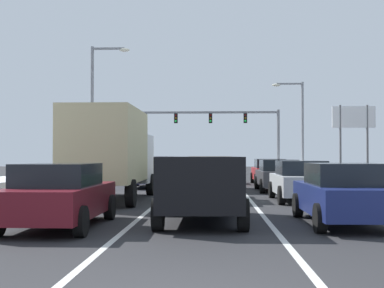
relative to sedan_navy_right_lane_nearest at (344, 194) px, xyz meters
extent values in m
plane|color=#28282B|center=(-3.52, 11.34, -0.76)|extent=(120.53, 120.53, 0.00)
cube|color=silver|center=(-1.82, 15.98, -0.76)|extent=(0.14, 51.00, 0.01)
cube|color=silver|center=(-5.22, 15.98, -0.76)|extent=(0.14, 51.00, 0.01)
cube|color=white|center=(3.48, 15.98, -0.46)|extent=(1.98, 51.00, 0.61)
cube|color=white|center=(-10.52, 15.98, -0.32)|extent=(1.91, 51.00, 0.89)
cube|color=navy|center=(0.00, 0.04, -0.13)|extent=(1.82, 4.50, 0.70)
cube|color=black|center=(0.00, -0.11, 0.47)|extent=(1.64, 2.20, 0.55)
cube|color=red|center=(-0.69, -2.16, -0.01)|extent=(0.24, 0.08, 0.14)
cylinder|color=black|center=(-0.89, 1.59, -0.43)|extent=(0.22, 0.66, 0.66)
cylinder|color=black|center=(0.89, 1.59, -0.43)|extent=(0.22, 0.66, 0.66)
cylinder|color=black|center=(-0.89, -1.51, -0.43)|extent=(0.22, 0.66, 0.66)
cube|color=#B7BABF|center=(0.02, 6.86, -0.13)|extent=(1.82, 4.50, 0.70)
cube|color=black|center=(0.02, 6.71, 0.47)|extent=(1.64, 2.20, 0.55)
cube|color=red|center=(-0.67, 4.66, -0.01)|extent=(0.24, 0.08, 0.14)
cube|color=red|center=(0.71, 4.66, -0.01)|extent=(0.24, 0.08, 0.14)
cylinder|color=black|center=(-0.87, 8.41, -0.43)|extent=(0.22, 0.66, 0.66)
cylinder|color=black|center=(0.91, 8.41, -0.43)|extent=(0.22, 0.66, 0.66)
cylinder|color=black|center=(-0.87, 5.31, -0.43)|extent=(0.22, 0.66, 0.66)
cylinder|color=black|center=(0.91, 5.31, -0.43)|extent=(0.22, 0.66, 0.66)
cube|color=#38383D|center=(-0.13, 12.50, -0.13)|extent=(1.82, 4.50, 0.70)
cube|color=black|center=(-0.13, 12.35, 0.47)|extent=(1.64, 2.20, 0.55)
cube|color=red|center=(-0.82, 10.30, -0.01)|extent=(0.24, 0.08, 0.14)
cube|color=red|center=(0.56, 10.30, -0.01)|extent=(0.24, 0.08, 0.14)
cylinder|color=black|center=(-1.02, 14.05, -0.43)|extent=(0.22, 0.66, 0.66)
cylinder|color=black|center=(0.76, 14.05, -0.43)|extent=(0.22, 0.66, 0.66)
cylinder|color=black|center=(-1.02, 10.95, -0.43)|extent=(0.22, 0.66, 0.66)
cylinder|color=black|center=(0.76, 10.95, -0.43)|extent=(0.22, 0.66, 0.66)
cube|color=maroon|center=(0.08, 18.61, -0.13)|extent=(1.82, 4.50, 0.70)
cube|color=black|center=(0.08, 18.46, 0.47)|extent=(1.64, 2.20, 0.55)
cube|color=red|center=(-0.61, 16.41, -0.01)|extent=(0.24, 0.08, 0.14)
cube|color=red|center=(0.77, 16.41, -0.01)|extent=(0.24, 0.08, 0.14)
cylinder|color=black|center=(-0.81, 20.16, -0.43)|extent=(0.22, 0.66, 0.66)
cylinder|color=black|center=(0.97, 20.16, -0.43)|extent=(0.22, 0.66, 0.66)
cylinder|color=black|center=(-0.81, 17.06, -0.43)|extent=(0.22, 0.66, 0.66)
cylinder|color=black|center=(0.97, 17.06, -0.43)|extent=(0.22, 0.66, 0.66)
cube|color=black|center=(-3.51, 0.39, 0.28)|extent=(1.95, 4.90, 1.25)
cube|color=black|center=(-3.51, -2.02, 0.56)|extent=(1.56, 0.06, 0.55)
cube|color=red|center=(-4.29, -2.01, 0.18)|extent=(0.20, 0.08, 0.28)
cube|color=red|center=(-2.73, -2.01, 0.18)|extent=(0.20, 0.08, 0.28)
cylinder|color=black|center=(-4.46, 2.09, -0.39)|extent=(0.25, 0.74, 0.74)
cylinder|color=black|center=(-2.55, 2.09, -0.39)|extent=(0.25, 0.74, 0.74)
cylinder|color=black|center=(-4.46, -1.31, -0.39)|extent=(0.25, 0.74, 0.74)
cylinder|color=black|center=(-2.55, -1.31, -0.39)|extent=(0.25, 0.74, 0.74)
cube|color=#1E5633|center=(-3.46, 7.25, -0.13)|extent=(1.82, 4.50, 0.70)
cube|color=black|center=(-3.46, 7.10, 0.47)|extent=(1.64, 2.20, 0.55)
cube|color=red|center=(-4.15, 5.05, -0.01)|extent=(0.24, 0.08, 0.14)
cube|color=red|center=(-2.77, 5.05, -0.01)|extent=(0.24, 0.08, 0.14)
cylinder|color=black|center=(-4.35, 8.80, -0.43)|extent=(0.22, 0.66, 0.66)
cylinder|color=black|center=(-2.57, 8.80, -0.43)|extent=(0.22, 0.66, 0.66)
cylinder|color=black|center=(-4.35, 5.70, -0.43)|extent=(0.22, 0.66, 0.66)
cylinder|color=black|center=(-2.57, 5.70, -0.43)|extent=(0.22, 0.66, 0.66)
cube|color=#937F60|center=(-3.38, 13.21, 0.28)|extent=(1.95, 4.90, 1.25)
cube|color=black|center=(-3.38, 10.80, 0.56)|extent=(1.56, 0.06, 0.55)
cube|color=red|center=(-4.16, 10.81, 0.18)|extent=(0.20, 0.08, 0.28)
cube|color=red|center=(-2.60, 10.81, 0.18)|extent=(0.20, 0.08, 0.28)
cylinder|color=black|center=(-4.34, 14.91, -0.39)|extent=(0.25, 0.74, 0.74)
cylinder|color=black|center=(-2.43, 14.91, -0.39)|extent=(0.25, 0.74, 0.74)
cylinder|color=black|center=(-4.34, 11.51, -0.39)|extent=(0.25, 0.74, 0.74)
cylinder|color=black|center=(-2.43, 11.51, -0.39)|extent=(0.25, 0.74, 0.74)
cube|color=slate|center=(-3.37, 20.12, -0.13)|extent=(1.82, 4.50, 0.70)
cube|color=black|center=(-3.37, 19.97, 0.47)|extent=(1.64, 2.20, 0.55)
cube|color=red|center=(-4.07, 17.92, -0.01)|extent=(0.24, 0.08, 0.14)
cube|color=red|center=(-2.68, 17.92, -0.01)|extent=(0.24, 0.08, 0.14)
cylinder|color=black|center=(-4.26, 21.67, -0.43)|extent=(0.22, 0.66, 0.66)
cylinder|color=black|center=(-2.48, 21.67, -0.43)|extent=(0.22, 0.66, 0.66)
cylinder|color=black|center=(-4.26, 18.57, -0.43)|extent=(0.22, 0.66, 0.66)
cylinder|color=black|center=(-2.48, 18.57, -0.43)|extent=(0.22, 0.66, 0.66)
cube|color=maroon|center=(-6.86, -0.75, -0.13)|extent=(1.82, 4.50, 0.70)
cube|color=black|center=(-6.86, -0.90, 0.47)|extent=(1.64, 2.20, 0.55)
cube|color=red|center=(-6.16, -2.95, -0.01)|extent=(0.24, 0.08, 0.14)
cylinder|color=black|center=(-7.75, 0.80, -0.43)|extent=(0.22, 0.66, 0.66)
cylinder|color=black|center=(-5.97, 0.80, -0.43)|extent=(0.22, 0.66, 0.66)
cylinder|color=black|center=(-5.97, -2.30, -0.43)|extent=(0.22, 0.66, 0.66)
cube|color=silver|center=(-7.05, 9.28, 0.80)|extent=(2.35, 2.20, 2.00)
cube|color=#D1C18C|center=(-7.05, 5.68, 1.30)|extent=(2.35, 5.00, 2.60)
cylinder|color=black|center=(-8.18, 9.58, -0.30)|extent=(0.28, 0.92, 0.92)
cylinder|color=black|center=(-5.93, 9.58, -0.30)|extent=(0.28, 0.92, 0.92)
cylinder|color=black|center=(-8.18, 4.18, -0.30)|extent=(0.28, 0.92, 0.92)
cylinder|color=black|center=(-5.93, 4.18, -0.30)|extent=(0.28, 0.92, 0.92)
cube|color=navy|center=(-6.67, 15.33, -0.13)|extent=(1.82, 4.50, 0.70)
cube|color=black|center=(-6.67, 15.18, 0.47)|extent=(1.64, 2.20, 0.55)
cube|color=red|center=(-7.36, 13.13, -0.01)|extent=(0.24, 0.08, 0.14)
cube|color=red|center=(-5.98, 13.13, -0.01)|extent=(0.24, 0.08, 0.14)
cylinder|color=black|center=(-7.56, 16.88, -0.43)|extent=(0.22, 0.66, 0.66)
cylinder|color=black|center=(-5.78, 16.88, -0.43)|extent=(0.22, 0.66, 0.66)
cylinder|color=black|center=(-7.56, 13.78, -0.43)|extent=(0.22, 0.66, 0.66)
cylinder|color=black|center=(-5.78, 13.78, -0.43)|extent=(0.22, 0.66, 0.66)
cube|color=#B7BABF|center=(-6.99, 22.47, 0.28)|extent=(1.95, 4.90, 1.25)
cube|color=black|center=(-6.99, 20.06, 0.56)|extent=(1.56, 0.06, 0.55)
cube|color=red|center=(-7.77, 20.07, 0.18)|extent=(0.20, 0.08, 0.28)
cube|color=red|center=(-6.21, 20.07, 0.18)|extent=(0.20, 0.08, 0.28)
cylinder|color=black|center=(-7.95, 24.17, -0.39)|extent=(0.25, 0.74, 0.74)
cylinder|color=black|center=(-6.04, 24.17, -0.39)|extent=(0.25, 0.74, 0.74)
cylinder|color=black|center=(-7.95, 20.77, -0.39)|extent=(0.25, 0.74, 0.74)
cylinder|color=black|center=(-6.04, 20.77, -0.39)|extent=(0.25, 0.74, 0.74)
cylinder|color=slate|center=(3.08, 39.15, 2.34)|extent=(0.28, 0.28, 6.20)
cube|color=slate|center=(-3.85, 39.15, 5.19)|extent=(13.86, 0.20, 0.20)
cube|color=black|center=(-0.12, 39.15, 4.61)|extent=(0.34, 0.34, 0.95)
sphere|color=#4C0A0A|center=(-0.12, 38.97, 4.90)|extent=(0.22, 0.22, 0.22)
sphere|color=#593F0C|center=(-0.12, 38.97, 4.61)|extent=(0.22, 0.22, 0.22)
sphere|color=green|center=(-0.12, 38.97, 4.33)|extent=(0.22, 0.22, 0.22)
cube|color=black|center=(-3.52, 39.15, 4.61)|extent=(0.34, 0.34, 0.95)
sphere|color=#4C0A0A|center=(-3.52, 38.97, 4.90)|extent=(0.22, 0.22, 0.22)
sphere|color=#593F0C|center=(-3.52, 38.97, 4.61)|extent=(0.22, 0.22, 0.22)
sphere|color=green|center=(-3.52, 38.97, 4.33)|extent=(0.22, 0.22, 0.22)
cube|color=black|center=(-6.92, 39.15, 4.61)|extent=(0.34, 0.34, 0.95)
sphere|color=#4C0A0A|center=(-6.92, 38.97, 4.90)|extent=(0.22, 0.22, 0.22)
sphere|color=#593F0C|center=(-6.92, 38.97, 4.61)|extent=(0.22, 0.22, 0.22)
sphere|color=green|center=(-6.92, 38.97, 4.33)|extent=(0.22, 0.22, 0.22)
cube|color=black|center=(-9.98, 39.15, 4.61)|extent=(0.34, 0.34, 0.95)
sphere|color=#4C0A0A|center=(-9.98, 38.97, 4.90)|extent=(0.22, 0.22, 0.22)
sphere|color=#593F0C|center=(-9.98, 38.97, 4.61)|extent=(0.22, 0.22, 0.22)
sphere|color=green|center=(-9.98, 38.97, 4.33)|extent=(0.22, 0.22, 0.22)
cylinder|color=gray|center=(4.28, 32.20, 3.20)|extent=(0.22, 0.22, 7.94)
cube|color=gray|center=(3.18, 32.20, 7.02)|extent=(2.20, 0.14, 0.14)
ellipsoid|color=#EAE5C6|center=(2.08, 32.20, 6.92)|extent=(0.70, 0.36, 0.24)
cylinder|color=gray|center=(-11.44, 22.61, 3.79)|extent=(0.22, 0.22, 9.11)
cube|color=gray|center=(-10.34, 22.61, 8.20)|extent=(2.20, 0.14, 0.14)
ellipsoid|color=#EAE5C6|center=(-9.24, 22.61, 8.10)|extent=(0.70, 0.36, 0.24)
cylinder|color=#59595B|center=(6.26, 27.19, 1.99)|extent=(0.16, 0.16, 5.50)
cylinder|color=#59595B|center=(8.26, 27.19, 1.99)|extent=(0.16, 0.16, 5.50)
cube|color=white|center=(7.26, 27.19, 3.84)|extent=(3.20, 0.12, 1.60)
camera|label=1|loc=(-3.21, -13.37, 0.93)|focal=50.29mm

